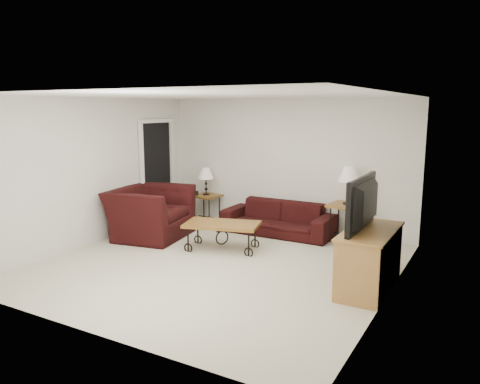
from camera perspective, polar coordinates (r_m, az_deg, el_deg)
name	(u,v)px	position (r m, az deg, el deg)	size (l,w,h in m)	color
ground	(217,264)	(7.12, -2.80, -8.83)	(5.00, 5.00, 0.00)	#BEB8A2
wall_back	(286,165)	(9.00, 5.63, 3.35)	(5.00, 0.02, 2.50)	silver
wall_front	(84,217)	(4.92, -18.61, -2.93)	(5.00, 0.02, 2.50)	silver
wall_left	(94,171)	(8.40, -17.49, 2.43)	(0.02, 5.00, 2.50)	silver
wall_right	(392,199)	(5.89, 18.17, -0.79)	(0.02, 5.00, 2.50)	silver
ceiling	(216,95)	(6.73, -2.98, 11.73)	(5.00, 5.00, 0.00)	white
doorway	(157,173)	(9.60, -10.13, 2.29)	(0.08, 0.94, 2.04)	black
sofa	(278,218)	(8.71, 4.67, -3.22)	(2.06, 0.80, 0.60)	black
side_table_left	(206,208)	(9.68, -4.14, -1.96)	(0.51, 0.51, 0.56)	brown
side_table_right	(347,222)	(8.44, 12.99, -3.66)	(0.61, 0.61, 0.67)	brown
lamp_left	(206,181)	(9.58, -4.19, 1.31)	(0.32, 0.32, 0.56)	black
lamp_right	(349,185)	(8.31, 13.17, 0.80)	(0.38, 0.38, 0.67)	black
photo_frame_left	(196,193)	(9.58, -5.41, -0.12)	(0.11, 0.01, 0.09)	black
photo_frame_right	(354,203)	(8.18, 13.80, -1.35)	(0.13, 0.02, 0.11)	black
coffee_table	(222,236)	(7.76, -2.21, -5.43)	(1.21, 0.66, 0.45)	brown
armchair	(150,213)	(8.61, -10.93, -2.50)	(1.39, 1.21, 0.90)	black
throw_pillow	(155,210)	(8.47, -10.39, -2.22)	(0.41, 0.11, 0.41)	#BF5E18
tv_stand	(369,260)	(6.30, 15.58, -7.98)	(0.55, 1.32, 0.79)	olive
television	(371,204)	(6.12, 15.73, -1.39)	(1.18, 0.16, 0.68)	black
backpack	(345,235)	(8.02, 12.76, -5.17)	(0.35, 0.27, 0.46)	black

